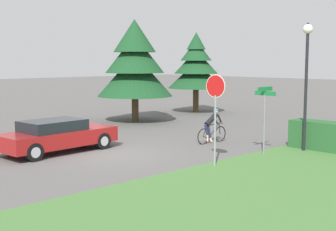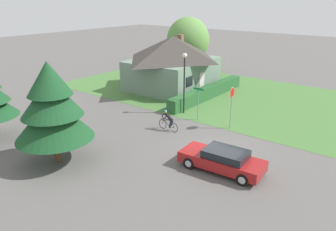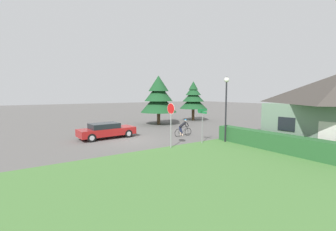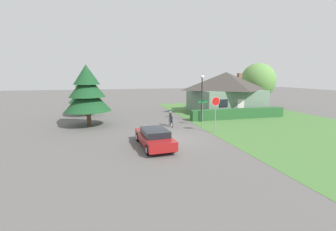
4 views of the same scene
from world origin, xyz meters
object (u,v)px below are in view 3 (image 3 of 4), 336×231
object	(u,v)px
stop_sign	(171,116)
street_name_sign	(202,119)
conifer_tall_far	(193,98)
cyclist	(183,128)
conifer_tall_near	(159,97)
sedan_left_lane	(106,130)
street_lamp	(226,96)

from	to	relation	value
stop_sign	street_name_sign	world-z (taller)	stop_sign
street_name_sign	conifer_tall_far	distance (m)	14.28
cyclist	conifer_tall_far	xyz separation A→B (m)	(-8.34, 8.10, 2.34)
stop_sign	conifer_tall_near	world-z (taller)	conifer_tall_near
sedan_left_lane	stop_sign	world-z (taller)	stop_sign
conifer_tall_far	cyclist	bearing A→B (deg)	-44.15
sedan_left_lane	conifer_tall_far	bearing A→B (deg)	18.20
street_name_sign	conifer_tall_far	xyz separation A→B (m)	(-11.31, 8.62, 1.29)
cyclist	street_lamp	bearing A→B (deg)	-68.62
sedan_left_lane	conifer_tall_far	size ratio (longest dim) A/B	0.87
stop_sign	conifer_tall_near	xyz separation A→B (m)	(-10.45, 5.37, 1.15)
sedan_left_lane	conifer_tall_far	world-z (taller)	conifer_tall_far
cyclist	street_lamp	world-z (taller)	street_lamp
cyclist	conifer_tall_near	bearing A→B (deg)	76.93
street_lamp	conifer_tall_near	bearing A→B (deg)	175.56
cyclist	conifer_tall_far	bearing A→B (deg)	48.40
stop_sign	street_lamp	size ratio (longest dim) A/B	0.62
street_name_sign	cyclist	bearing A→B (deg)	170.10
conifer_tall_near	stop_sign	bearing A→B (deg)	-27.21
sedan_left_lane	conifer_tall_near	bearing A→B (deg)	27.40
street_name_sign	conifer_tall_near	bearing A→B (deg)	165.98
street_lamp	street_name_sign	xyz separation A→B (m)	(-0.65, -1.75, -1.71)
stop_sign	street_name_sign	xyz separation A→B (m)	(0.04, 2.75, -0.39)
cyclist	street_name_sign	bearing A→B (deg)	-97.34
cyclist	stop_sign	xyz separation A→B (m)	(2.94, -3.27, 1.44)
sedan_left_lane	stop_sign	bearing A→B (deg)	-69.91
conifer_tall_far	street_name_sign	bearing A→B (deg)	-37.29
street_name_sign	conifer_tall_near	size ratio (longest dim) A/B	0.44
sedan_left_lane	street_name_sign	size ratio (longest dim) A/B	1.83
street_lamp	street_name_sign	bearing A→B (deg)	-110.25
sedan_left_lane	conifer_tall_near	distance (m)	9.58
conifer_tall_far	conifer_tall_near	bearing A→B (deg)	-82.14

